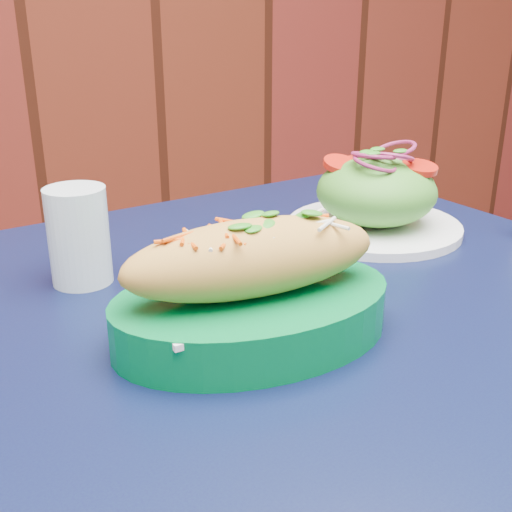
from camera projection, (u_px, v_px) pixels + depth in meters
name	position (u px, v px, depth m)	size (l,w,h in m)	color
cafe_table	(308.00, 359.00, 0.74)	(0.87, 0.87, 0.75)	black
banh_mi_basket	(253.00, 290.00, 0.60)	(0.28, 0.20, 0.12)	#00682F
salad_plate	(376.00, 198.00, 0.88)	(0.24, 0.24, 0.12)	white
water_glass	(79.00, 236.00, 0.72)	(0.07, 0.07, 0.11)	silver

